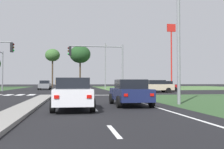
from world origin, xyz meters
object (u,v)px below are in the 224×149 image
object	(u,v)px
car_red_sixth	(163,86)
street_lamp_third	(105,63)
traffic_signal_near_right	(102,59)
treeline_fourth	(80,54)
street_lamp_near	(182,6)
pedestrian_at_median	(56,83)
treeline_third	(53,55)
fastfood_pole_sign	(171,42)
car_white_near	(73,93)
car_beige_third	(155,86)
car_grey_fourth	(45,85)
car_navy_second	(130,92)

from	to	relation	value
car_red_sixth	street_lamp_third	distance (m)	17.11
traffic_signal_near_right	treeline_fourth	distance (m)	35.20
car_red_sixth	street_lamp_near	world-z (taller)	street_lamp_near
car_red_sixth	traffic_signal_near_right	size ratio (longest dim) A/B	0.80
street_lamp_third	treeline_fourth	xyz separation A→B (m)	(-4.56, 10.69, 2.64)
pedestrian_at_median	treeline_third	world-z (taller)	treeline_third
street_lamp_third	fastfood_pole_sign	bearing A→B (deg)	4.03
traffic_signal_near_right	street_lamp_third	bearing A→B (deg)	81.92
fastfood_pole_sign	treeline_fourth	bearing A→B (deg)	152.30
fastfood_pole_sign	car_red_sixth	bearing A→B (deg)	-115.00
car_red_sixth	treeline_third	size ratio (longest dim) A/B	0.49
traffic_signal_near_right	fastfood_pole_sign	distance (m)	31.21
car_white_near	street_lamp_near	distance (m)	8.70
car_beige_third	car_red_sixth	xyz separation A→B (m)	(2.46, 3.97, -0.05)
treeline_third	treeline_fourth	bearing A→B (deg)	-34.22
car_grey_fourth	street_lamp_third	world-z (taller)	street_lamp_third
traffic_signal_near_right	car_navy_second	bearing A→B (deg)	-88.69
treeline_third	fastfood_pole_sign	bearing A→B (deg)	-29.50
car_red_sixth	car_beige_third	bearing A→B (deg)	148.23
car_navy_second	car_red_sixth	xyz separation A→B (m)	(9.51, 21.34, -0.01)
car_beige_third	fastfood_pole_sign	size ratio (longest dim) A/B	0.35
traffic_signal_near_right	car_beige_third	bearing A→B (deg)	34.31
street_lamp_third	treeline_third	distance (m)	19.05
car_red_sixth	treeline_fourth	distance (m)	29.02
car_white_near	traffic_signal_near_right	distance (m)	14.65
treeline_third	treeline_fourth	size ratio (longest dim) A/B	0.96
car_white_near	pedestrian_at_median	distance (m)	28.96
car_grey_fourth	treeline_third	xyz separation A→B (m)	(-0.16, 20.21, 7.00)
pedestrian_at_median	street_lamp_third	bearing A→B (deg)	141.51
car_navy_second	street_lamp_near	world-z (taller)	street_lamp_near
car_white_near	street_lamp_third	world-z (taller)	street_lamp_third
street_lamp_third	fastfood_pole_sign	size ratio (longest dim) A/B	0.67
car_white_near	car_navy_second	bearing A→B (deg)	27.09
car_navy_second	street_lamp_near	bearing A→B (deg)	6.22
car_beige_third	street_lamp_near	distance (m)	18.18
treeline_fourth	traffic_signal_near_right	bearing A→B (deg)	-88.18
street_lamp_third	pedestrian_at_median	size ratio (longest dim) A/B	5.16
traffic_signal_near_right	street_lamp_near	world-z (taller)	street_lamp_near
car_white_near	treeline_third	size ratio (longest dim) A/B	0.49
car_grey_fourth	fastfood_pole_sign	world-z (taller)	fastfood_pole_sign
treeline_fourth	fastfood_pole_sign	bearing A→B (deg)	-27.70
treeline_third	car_red_sixth	bearing A→B (deg)	-60.10
car_grey_fourth	traffic_signal_near_right	world-z (taller)	traffic_signal_near_right
fastfood_pole_sign	treeline_third	world-z (taller)	fastfood_pole_sign
pedestrian_at_median	treeline_fourth	distance (m)	21.61
car_grey_fourth	traffic_signal_near_right	bearing A→B (deg)	111.47
car_grey_fourth	car_red_sixth	xyz separation A→B (m)	(17.37, -10.26, -0.05)
car_beige_third	car_navy_second	bearing A→B (deg)	157.89
car_navy_second	traffic_signal_near_right	distance (m)	12.71
traffic_signal_near_right	pedestrian_at_median	distance (m)	15.97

